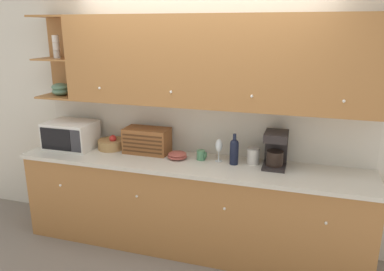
{
  "coord_description": "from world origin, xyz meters",
  "views": [
    {
      "loc": [
        1.04,
        -3.55,
        2.19
      ],
      "look_at": [
        0.0,
        -0.21,
        1.16
      ],
      "focal_mm": 35.0,
      "sensor_mm": 36.0,
      "label": 1
    }
  ],
  "objects_px": {
    "bread_box": "(147,141)",
    "wine_bottle": "(234,150)",
    "microwave": "(71,135)",
    "storage_canister": "(253,156)",
    "coffee_maker": "(276,149)",
    "fruit_basket": "(111,144)",
    "wine_glass": "(219,146)",
    "bowl_stack_on_counter": "(177,155)",
    "mug": "(201,155)"
  },
  "relations": [
    {
      "from": "bread_box",
      "to": "wine_bottle",
      "type": "relative_size",
      "value": 1.54
    },
    {
      "from": "bread_box",
      "to": "microwave",
      "type": "bearing_deg",
      "value": -173.47
    },
    {
      "from": "bread_box",
      "to": "storage_canister",
      "type": "height_order",
      "value": "bread_box"
    },
    {
      "from": "bread_box",
      "to": "storage_canister",
      "type": "xyz_separation_m",
      "value": [
        1.1,
        0.0,
        -0.05
      ]
    },
    {
      "from": "microwave",
      "to": "coffee_maker",
      "type": "xyz_separation_m",
      "value": [
        2.14,
        0.08,
        0.03
      ]
    },
    {
      "from": "fruit_basket",
      "to": "coffee_maker",
      "type": "height_order",
      "value": "coffee_maker"
    },
    {
      "from": "microwave",
      "to": "storage_canister",
      "type": "relative_size",
      "value": 3.2
    },
    {
      "from": "microwave",
      "to": "wine_glass",
      "type": "xyz_separation_m",
      "value": [
        1.61,
        0.06,
        0.01
      ]
    },
    {
      "from": "fruit_basket",
      "to": "wine_bottle",
      "type": "xyz_separation_m",
      "value": [
        1.34,
        -0.07,
        0.08
      ]
    },
    {
      "from": "storage_canister",
      "to": "coffee_maker",
      "type": "relative_size",
      "value": 0.46
    },
    {
      "from": "wine_glass",
      "to": "bread_box",
      "type": "bearing_deg",
      "value": 177.45
    },
    {
      "from": "wine_glass",
      "to": "microwave",
      "type": "bearing_deg",
      "value": -177.79
    },
    {
      "from": "microwave",
      "to": "bowl_stack_on_counter",
      "type": "bearing_deg",
      "value": 0.6
    },
    {
      "from": "bread_box",
      "to": "storage_canister",
      "type": "bearing_deg",
      "value": 0.07
    },
    {
      "from": "microwave",
      "to": "wine_bottle",
      "type": "xyz_separation_m",
      "value": [
        1.77,
        0.03,
        -0.01
      ]
    },
    {
      "from": "storage_canister",
      "to": "mug",
      "type": "bearing_deg",
      "value": -174.54
    },
    {
      "from": "bowl_stack_on_counter",
      "to": "wine_glass",
      "type": "bearing_deg",
      "value": 6.91
    },
    {
      "from": "wine_glass",
      "to": "coffee_maker",
      "type": "xyz_separation_m",
      "value": [
        0.53,
        0.02,
        0.02
      ]
    },
    {
      "from": "fruit_basket",
      "to": "mug",
      "type": "relative_size",
      "value": 2.88
    },
    {
      "from": "storage_canister",
      "to": "bread_box",
      "type": "bearing_deg",
      "value": -179.93
    },
    {
      "from": "bowl_stack_on_counter",
      "to": "mug",
      "type": "relative_size",
      "value": 2.02
    },
    {
      "from": "microwave",
      "to": "coffee_maker",
      "type": "distance_m",
      "value": 2.14
    },
    {
      "from": "coffee_maker",
      "to": "microwave",
      "type": "bearing_deg",
      "value": -177.73
    },
    {
      "from": "fruit_basket",
      "to": "bowl_stack_on_counter",
      "type": "relative_size",
      "value": 1.43
    },
    {
      "from": "microwave",
      "to": "bread_box",
      "type": "height_order",
      "value": "microwave"
    },
    {
      "from": "fruit_basket",
      "to": "bread_box",
      "type": "distance_m",
      "value": 0.42
    },
    {
      "from": "fruit_basket",
      "to": "wine_bottle",
      "type": "height_order",
      "value": "wine_bottle"
    },
    {
      "from": "bread_box",
      "to": "wine_bottle",
      "type": "distance_m",
      "value": 0.93
    },
    {
      "from": "fruit_basket",
      "to": "bowl_stack_on_counter",
      "type": "distance_m",
      "value": 0.78
    },
    {
      "from": "mug",
      "to": "storage_canister",
      "type": "height_order",
      "value": "storage_canister"
    },
    {
      "from": "wine_glass",
      "to": "bowl_stack_on_counter",
      "type": "bearing_deg",
      "value": -173.09
    },
    {
      "from": "fruit_basket",
      "to": "bread_box",
      "type": "bearing_deg",
      "value": 0.21
    },
    {
      "from": "microwave",
      "to": "wine_bottle",
      "type": "relative_size",
      "value": 1.68
    },
    {
      "from": "fruit_basket",
      "to": "wine_bottle",
      "type": "relative_size",
      "value": 0.93
    },
    {
      "from": "fruit_basket",
      "to": "storage_canister",
      "type": "xyz_separation_m",
      "value": [
        1.51,
        0.0,
        0.02
      ]
    },
    {
      "from": "bread_box",
      "to": "bowl_stack_on_counter",
      "type": "bearing_deg",
      "value": -13.1
    },
    {
      "from": "bread_box",
      "to": "mug",
      "type": "xyz_separation_m",
      "value": [
        0.6,
        -0.05,
        -0.08
      ]
    },
    {
      "from": "bowl_stack_on_counter",
      "to": "wine_glass",
      "type": "height_order",
      "value": "wine_glass"
    },
    {
      "from": "bowl_stack_on_counter",
      "to": "wine_bottle",
      "type": "bearing_deg",
      "value": 1.45
    },
    {
      "from": "bowl_stack_on_counter",
      "to": "bread_box",
      "type": "bearing_deg",
      "value": 166.9
    },
    {
      "from": "mug",
      "to": "wine_glass",
      "type": "relative_size",
      "value": 0.43
    },
    {
      "from": "fruit_basket",
      "to": "microwave",
      "type": "bearing_deg",
      "value": -167.44
    },
    {
      "from": "fruit_basket",
      "to": "bowl_stack_on_counter",
      "type": "height_order",
      "value": "fruit_basket"
    },
    {
      "from": "bread_box",
      "to": "wine_glass",
      "type": "height_order",
      "value": "bread_box"
    },
    {
      "from": "coffee_maker",
      "to": "bread_box",
      "type": "bearing_deg",
      "value": 179.5
    },
    {
      "from": "bowl_stack_on_counter",
      "to": "wine_glass",
      "type": "xyz_separation_m",
      "value": [
        0.41,
        0.05,
        0.12
      ]
    },
    {
      "from": "storage_canister",
      "to": "coffee_maker",
      "type": "xyz_separation_m",
      "value": [
        0.21,
        -0.01,
        0.1
      ]
    },
    {
      "from": "mug",
      "to": "wine_bottle",
      "type": "xyz_separation_m",
      "value": [
        0.33,
        -0.02,
        0.09
      ]
    },
    {
      "from": "microwave",
      "to": "fruit_basket",
      "type": "height_order",
      "value": "microwave"
    },
    {
      "from": "mug",
      "to": "microwave",
      "type": "bearing_deg",
      "value": -178.01
    }
  ]
}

